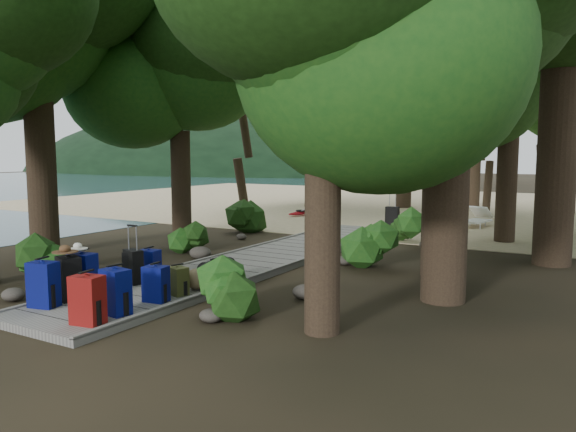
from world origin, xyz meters
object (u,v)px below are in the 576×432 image
Objects in this scene: backpack_left_b at (69,276)px; backpack_right_c at (156,282)px; backpack_left_d at (149,262)px; backpack_right_d at (178,279)px; suitcase_on_boardwalk at (133,267)px; duffel_right_khaki at (211,277)px; lone_suitcase_on_sand at (392,217)px; backpack_left_a at (43,282)px; backpack_right_b at (116,289)px; duffel_right_black at (217,271)px; backpack_left_c at (83,272)px; backpack_right_a at (87,297)px; kayak at (301,212)px; sun_lounger at (476,217)px.

backpack_left_b is 1.23× the size of backpack_right_c.
backpack_left_d is 1.13× the size of backpack_right_d.
suitcase_on_boardwalk reaches higher than backpack_right_d.
duffel_right_khaki is 0.86× the size of lone_suitcase_on_sand.
backpack_right_b is (1.25, 0.28, -0.02)m from backpack_left_a.
backpack_left_b is at bearing -95.30° from lone_suitcase_on_sand.
duffel_right_khaki is 0.44m from duffel_right_black.
backpack_left_c is at bearing -96.74° from backpack_left_d.
backpack_right_a is at bearing -98.75° from backpack_right_c.
backpack_right_d is (1.27, 1.13, -0.13)m from backpack_left_b.
backpack_left_b is 11.96m from lone_suitcase_on_sand.
backpack_right_c is at bearing -59.54° from kayak.
backpack_right_b is 1.12× the size of duffel_right_black.
backpack_left_b is at bearing -72.59° from suitcase_on_boardwalk.
backpack_left_c reaches higher than backpack_right_a.
lone_suitcase_on_sand is at bearing 77.42° from backpack_left_c.
backpack_left_c is at bearing 166.43° from backpack_right_b.
backpack_right_c is 13.29m from kayak.
backpack_left_d is at bearing 113.98° from backpack_left_b.
backpack_left_a is at bearing -112.13° from backpack_right_d.
backpack_left_b reaches higher than suitcase_on_boardwalk.
sun_lounger is at bearing 85.29° from duffel_right_black.
backpack_left_a reaches higher than sun_lounger.
backpack_right_a is 1.13× the size of lone_suitcase_on_sand.
backpack_left_b is 13.55m from kayak.
backpack_right_a reaches higher than sun_lounger.
backpack_right_a reaches higher than lone_suitcase_on_sand.
backpack_left_c is 1.35× the size of duffel_right_khaki.
backpack_left_c is at bearing -94.30° from sun_lounger.
backpack_left_b reaches higher than kayak.
backpack_left_a is 12.42m from lone_suitcase_on_sand.
backpack_left_b is 0.27× the size of kayak.
backpack_right_d is (0.01, 1.33, -0.11)m from backpack_right_b.
kayak is at bearing 89.62° from backpack_left_a.
kayak is at bearing 123.80° from suitcase_on_boardwalk.
backpack_left_b is at bearing 141.93° from backpack_right_a.
suitcase_on_boardwalk is at bearing 168.78° from duffel_right_khaki.
backpack_left_a is 1.23× the size of backpack_right_c.
backpack_right_a is at bearing -7.02° from backpack_left_b.
backpack_right_d is at bearing -89.11° from lone_suitcase_on_sand.
backpack_left_b is 1.17× the size of lone_suitcase_on_sand.
sun_lounger is (3.60, 11.43, -0.08)m from backpack_left_d.
backpack_right_c is (0.01, 0.82, -0.06)m from backpack_right_b.
kayak is at bearing 115.93° from backpack_right_b.
backpack_right_d is 12.82m from kayak.
backpack_left_b reaches higher than backpack_right_b.
lone_suitcase_on_sand is at bearing 106.74° from backpack_left_b.
backpack_right_c is at bearing 48.57° from backpack_left_b.
sun_lounger is at bearing 88.44° from backpack_right_b.
duffel_right_khaki is at bearing -88.98° from sun_lounger.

